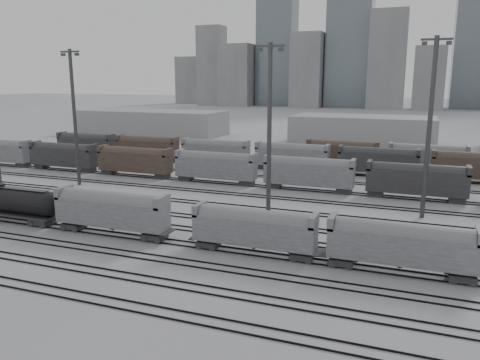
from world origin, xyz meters
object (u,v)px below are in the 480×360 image
(hopper_car_b, at_px, (254,227))
(hopper_car_c, at_px, (401,243))
(hopper_car_a, at_px, (112,209))
(light_mast_c, at_px, (269,129))
(tank_car_b, at_px, (2,200))

(hopper_car_b, height_order, hopper_car_c, hopper_car_c)
(hopper_car_b, bearing_deg, hopper_car_c, 0.00)
(hopper_car_a, height_order, hopper_car_c, hopper_car_a)
(light_mast_c, bearing_deg, tank_car_b, -158.93)
(hopper_car_a, distance_m, light_mast_c, 22.10)
(hopper_car_c, relative_size, light_mast_c, 0.61)
(tank_car_b, bearing_deg, hopper_car_b, 0.00)
(tank_car_b, bearing_deg, light_mast_c, 21.07)
(hopper_car_a, xyz_separation_m, hopper_car_b, (18.01, 0.00, -0.25))
(tank_car_b, bearing_deg, hopper_car_c, 0.00)
(hopper_car_b, xyz_separation_m, light_mast_c, (-2.30, 12.72, 9.19))
(hopper_car_b, xyz_separation_m, hopper_car_c, (14.89, 0.00, 0.10))
(hopper_car_c, height_order, light_mast_c, light_mast_c)
(hopper_car_b, bearing_deg, hopper_car_a, 180.00)
(hopper_car_c, bearing_deg, tank_car_b, -180.00)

